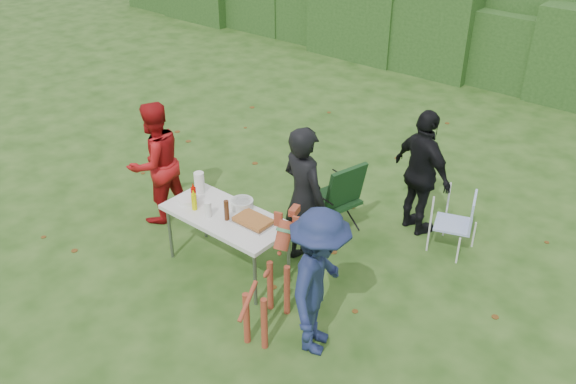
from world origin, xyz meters
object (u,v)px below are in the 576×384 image
Objects in this scene: person_cook at (304,198)px; person_red_jacket at (155,163)px; folding_table at (226,219)px; lawn_chair at (453,222)px; mustard_bottle at (194,202)px; ketchup_bottle at (194,196)px; beer_bottle at (227,210)px; camping_chair at (333,195)px; child at (319,283)px; dog at (267,287)px; person_black_puffy at (422,173)px; paper_towel_roll at (199,182)px.

person_cook is 1.08× the size of person_red_jacket.
folding_table is 1.91× the size of lawn_chair.
mustard_bottle reaches higher than folding_table.
beer_bottle is (0.52, 0.01, 0.01)m from ketchup_bottle.
folding_table is 1.50m from camping_chair.
person_red_jacket is at bearing 24.12° from person_cook.
person_cook is at bearing 23.66° from child.
dog is at bearing 78.31° from person_red_jacket.
child is (0.97, -1.00, -0.09)m from person_cook.
lawn_chair is 2.75m from beer_bottle.
person_black_puffy is at bearing 61.06° from beer_bottle.
child is at bearing -13.26° from paper_towel_roll.
camping_chair reaches higher than folding_table.
person_cook reaches higher than beer_bottle.
person_cook is 1.24m from dog.
folding_table is at bearing -15.49° from paper_towel_roll.
folding_table is 0.47m from ketchup_bottle.
person_cook is 2.12m from person_red_jacket.
person_red_jacket is at bearing 56.16° from person_black_puffy.
beer_bottle is (-1.49, 0.28, 0.07)m from child.
lawn_chair is (1.83, 2.01, -0.29)m from folding_table.
beer_bottle is (-0.52, -0.71, -0.02)m from person_cook.
person_red_jacket is 1.47× the size of dog.
child is 6.54× the size of beer_bottle.
person_red_jacket is at bearing 164.15° from ketchup_bottle.
person_red_jacket reaches higher than dog.
ketchup_bottle is (-1.45, 0.39, 0.32)m from dog.
child is at bearing 146.67° from person_cook.
person_black_puffy is 2.79m from ketchup_bottle.
child is 2.02m from ketchup_bottle.
camping_chair is at bearing 72.15° from folding_table.
mustard_bottle is 0.83× the size of beer_bottle.
person_red_jacket is 1.18m from mustard_bottle.
beer_bottle is at bearing 58.72° from child.
camping_chair is (-0.14, 0.76, -0.36)m from person_cook.
beer_bottle reaches higher than folding_table.
ketchup_bottle is (-2.00, 0.28, 0.06)m from child.
paper_towel_roll is at bearing 123.59° from ketchup_bottle.
child is 1.93m from mustard_bottle.
folding_table is 0.96× the size of child.
person_cook is 8.78× the size of mustard_bottle.
paper_towel_roll is (-0.24, 0.31, 0.03)m from mustard_bottle.
dog is (-0.28, -2.59, -0.30)m from person_black_puffy.
lawn_chair is at bearing -170.31° from person_black_puffy.
camping_chair is (-0.83, -0.71, -0.30)m from person_black_puffy.
lawn_chair is 3.10m from mustard_bottle.
person_black_puffy reaches higher than folding_table.
person_cook is 1.69× the size of camping_chair.
person_black_puffy is 6.86× the size of beer_bottle.
ketchup_bottle is at bearing 61.62° from child.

